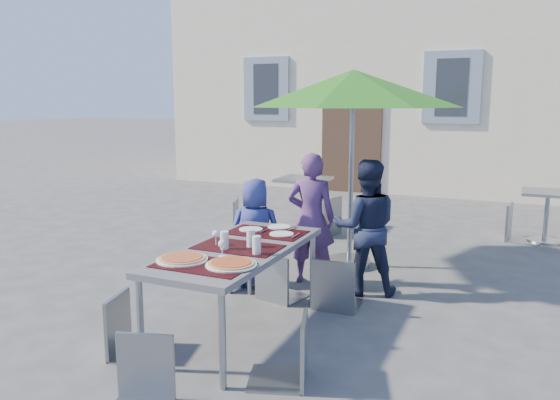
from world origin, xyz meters
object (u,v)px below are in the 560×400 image
at_px(cafe_table_0, 303,193).
at_px(bg_chair_r_0, 326,193).
at_px(cafe_table_1, 547,208).
at_px(child_2, 366,227).
at_px(patio_umbrella, 353,90).
at_px(chair_5, 138,333).
at_px(pizza_near_right, 231,264).
at_px(chair_1, 278,248).
at_px(child_1, 311,219).
at_px(chair_2, 336,253).
at_px(bg_chair_l_1, 519,200).
at_px(child_0, 255,233).
at_px(dining_table, 238,254).
at_px(chair_0, 226,234).
at_px(chair_3, 128,290).
at_px(chair_4, 290,311).
at_px(pizza_near_left, 182,259).
at_px(bg_chair_l_0, 242,197).

relative_size(cafe_table_0, bg_chair_r_0, 0.74).
bearing_deg(cafe_table_1, child_2, -120.68).
bearing_deg(patio_umbrella, chair_5, -95.43).
xyz_separation_m(pizza_near_right, cafe_table_1, (2.27, 4.85, -0.28)).
bearing_deg(chair_1, child_1, 80.44).
bearing_deg(chair_2, bg_chair_l_1, 66.54).
distance_m(child_0, child_2, 1.15).
height_order(child_2, cafe_table_0, child_2).
relative_size(dining_table, pizza_near_right, 4.87).
bearing_deg(bg_chair_r_0, patio_umbrella, -60.39).
height_order(chair_0, chair_3, chair_0).
bearing_deg(child_2, cafe_table_0, -75.80).
distance_m(chair_2, cafe_table_0, 3.35).
relative_size(child_2, cafe_table_0, 1.76).
height_order(child_2, bg_chair_r_0, child_2).
distance_m(child_1, chair_4, 2.16).
bearing_deg(chair_5, cafe_table_1, 66.11).
height_order(pizza_near_left, patio_umbrella, patio_umbrella).
relative_size(cafe_table_0, cafe_table_1, 1.08).
height_order(pizza_near_left, bg_chair_r_0, bg_chair_r_0).
height_order(cafe_table_0, bg_chair_l_0, bg_chair_l_0).
bearing_deg(pizza_near_left, chair_1, 82.31).
height_order(pizza_near_right, bg_chair_r_0, bg_chair_r_0).
xyz_separation_m(child_1, chair_5, (-0.12, -2.75, -0.20)).
height_order(chair_4, cafe_table_1, chair_4).
height_order(child_2, chair_0, child_2).
relative_size(cafe_table_0, bg_chair_l_0, 0.90).
distance_m(child_0, bg_chair_l_0, 2.58).
relative_size(child_0, patio_umbrella, 0.48).
bearing_deg(cafe_table_0, pizza_near_left, -80.56).
xyz_separation_m(child_2, bg_chair_l_1, (1.40, 2.96, -0.11)).
bearing_deg(chair_3, cafe_table_0, 94.20).
relative_size(child_1, chair_4, 1.57).
bearing_deg(chair_3, child_0, 84.41).
bearing_deg(chair_4, chair_5, -136.98).
bearing_deg(bg_chair_l_1, chair_2, -113.46).
distance_m(chair_1, cafe_table_1, 4.32).
bearing_deg(chair_5, bg_chair_r_0, 95.10).
height_order(chair_2, cafe_table_1, chair_2).
relative_size(chair_0, chair_1, 1.07).
bearing_deg(chair_3, bg_chair_l_0, 105.89).
relative_size(dining_table, pizza_near_left, 4.74).
xyz_separation_m(child_0, chair_0, (-0.26, -0.16, -0.01)).
height_order(child_2, bg_chair_l_1, child_2).
relative_size(bg_chair_l_0, bg_chair_l_1, 0.89).
relative_size(dining_table, child_1, 1.31).
bearing_deg(chair_3, bg_chair_l_1, 61.87).
bearing_deg(patio_umbrella, chair_4, -81.56).
bearing_deg(child_2, pizza_near_left, 44.98).
distance_m(child_1, chair_1, 0.67).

